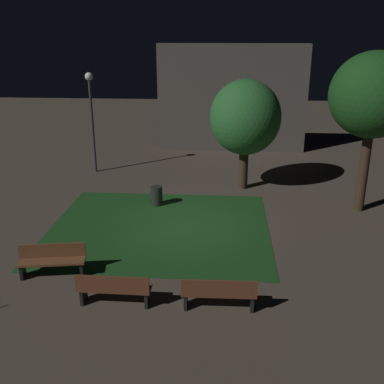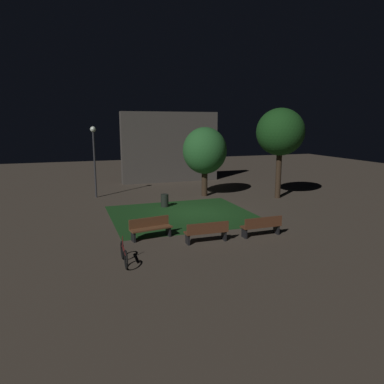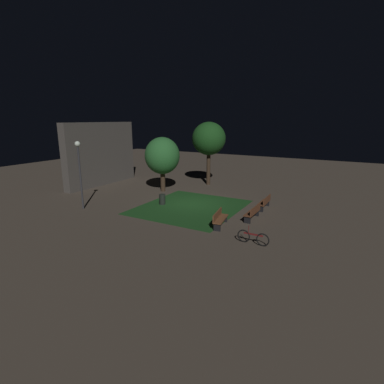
{
  "view_description": "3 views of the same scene",
  "coord_description": "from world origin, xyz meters",
  "px_view_note": "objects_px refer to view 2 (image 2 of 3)",
  "views": [
    {
      "loc": [
        1.32,
        -14.2,
        6.41
      ],
      "look_at": [
        0.24,
        0.49,
        1.1
      ],
      "focal_mm": 42.26,
      "sensor_mm": 36.0,
      "label": 1
    },
    {
      "loc": [
        -6.51,
        -17.93,
        4.83
      ],
      "look_at": [
        -0.1,
        0.36,
        1.1
      ],
      "focal_mm": 33.66,
      "sensor_mm": 36.0,
      "label": 2
    },
    {
      "loc": [
        -18.2,
        -10.0,
        6.04
      ],
      "look_at": [
        -0.38,
        -0.03,
        0.98
      ],
      "focal_mm": 27.75,
      "sensor_mm": 36.0,
      "label": 3
    }
  ],
  "objects_px": {
    "tree_left_canopy": "(280,132)",
    "bicycle": "(124,254)",
    "trash_bin": "(165,201)",
    "bench_front_right": "(262,226)",
    "tree_near_wall": "(205,151)",
    "lamp_post_near_wall": "(94,150)",
    "bench_front_left": "(207,231)",
    "bench_by_lamp": "(150,227)"
  },
  "relations": [
    {
      "from": "bench_front_right",
      "to": "lamp_post_near_wall",
      "type": "xyz_separation_m",
      "value": [
        -6.06,
        10.92,
        2.65
      ]
    },
    {
      "from": "bench_by_lamp",
      "to": "tree_near_wall",
      "type": "distance_m",
      "value": 9.79
    },
    {
      "from": "bench_front_left",
      "to": "tree_near_wall",
      "type": "relative_size",
      "value": 0.39
    },
    {
      "from": "bench_by_lamp",
      "to": "tree_left_canopy",
      "type": "height_order",
      "value": "tree_left_canopy"
    },
    {
      "from": "bench_front_left",
      "to": "tree_left_canopy",
      "type": "relative_size",
      "value": 0.31
    },
    {
      "from": "bench_front_left",
      "to": "trash_bin",
      "type": "relative_size",
      "value": 2.39
    },
    {
      "from": "bench_front_left",
      "to": "bicycle",
      "type": "distance_m",
      "value": 3.73
    },
    {
      "from": "trash_bin",
      "to": "tree_near_wall",
      "type": "bearing_deg",
      "value": 33.91
    },
    {
      "from": "bench_front_right",
      "to": "bench_by_lamp",
      "type": "bearing_deg",
      "value": 163.81
    },
    {
      "from": "bench_front_right",
      "to": "bench_by_lamp",
      "type": "distance_m",
      "value": 4.78
    },
    {
      "from": "trash_bin",
      "to": "lamp_post_near_wall",
      "type": "bearing_deg",
      "value": 130.63
    },
    {
      "from": "bench_front_left",
      "to": "bench_by_lamp",
      "type": "distance_m",
      "value": 2.44
    },
    {
      "from": "lamp_post_near_wall",
      "to": "trash_bin",
      "type": "bearing_deg",
      "value": -49.37
    },
    {
      "from": "tree_near_wall",
      "to": "tree_left_canopy",
      "type": "relative_size",
      "value": 0.79
    },
    {
      "from": "bench_front_left",
      "to": "tree_near_wall",
      "type": "height_order",
      "value": "tree_near_wall"
    },
    {
      "from": "bench_front_left",
      "to": "bench_by_lamp",
      "type": "height_order",
      "value": "same"
    },
    {
      "from": "bicycle",
      "to": "lamp_post_near_wall",
      "type": "bearing_deg",
      "value": 89.81
    },
    {
      "from": "bench_front_right",
      "to": "tree_near_wall",
      "type": "bearing_deg",
      "value": 84.49
    },
    {
      "from": "tree_near_wall",
      "to": "tree_left_canopy",
      "type": "xyz_separation_m",
      "value": [
        4.28,
        -2.21,
        1.22
      ]
    },
    {
      "from": "bench_front_left",
      "to": "lamp_post_near_wall",
      "type": "relative_size",
      "value": 0.39
    },
    {
      "from": "lamp_post_near_wall",
      "to": "tree_left_canopy",
      "type": "bearing_deg",
      "value": -19.98
    },
    {
      "from": "trash_bin",
      "to": "bench_front_right",
      "type": "bearing_deg",
      "value": -69.71
    },
    {
      "from": "bench_front_left",
      "to": "bench_front_right",
      "type": "height_order",
      "value": "same"
    },
    {
      "from": "bench_front_left",
      "to": "bench_front_right",
      "type": "bearing_deg",
      "value": 0.0
    },
    {
      "from": "bench_front_left",
      "to": "tree_left_canopy",
      "type": "height_order",
      "value": "tree_left_canopy"
    },
    {
      "from": "bench_by_lamp",
      "to": "bicycle",
      "type": "bearing_deg",
      "value": -121.25
    },
    {
      "from": "bench_by_lamp",
      "to": "lamp_post_near_wall",
      "type": "distance_m",
      "value": 10.05
    },
    {
      "from": "tree_left_canopy",
      "to": "trash_bin",
      "type": "bearing_deg",
      "value": -179.51
    },
    {
      "from": "lamp_post_near_wall",
      "to": "trash_bin",
      "type": "relative_size",
      "value": 6.11
    },
    {
      "from": "bench_front_right",
      "to": "bicycle",
      "type": "xyz_separation_m",
      "value": [
        -6.1,
        -1.15,
        -0.14
      ]
    },
    {
      "from": "tree_near_wall",
      "to": "bench_front_left",
      "type": "bearing_deg",
      "value": -110.74
    },
    {
      "from": "tree_left_canopy",
      "to": "bicycle",
      "type": "xyz_separation_m",
      "value": [
        -11.25,
        -7.99,
        -3.89
      ]
    },
    {
      "from": "tree_left_canopy",
      "to": "trash_bin",
      "type": "height_order",
      "value": "tree_left_canopy"
    },
    {
      "from": "tree_left_canopy",
      "to": "bicycle",
      "type": "height_order",
      "value": "tree_left_canopy"
    },
    {
      "from": "bench_front_left",
      "to": "tree_near_wall",
      "type": "distance_m",
      "value": 10.0
    },
    {
      "from": "bench_by_lamp",
      "to": "tree_left_canopy",
      "type": "distance_m",
      "value": 11.81
    },
    {
      "from": "bench_by_lamp",
      "to": "tree_left_canopy",
      "type": "xyz_separation_m",
      "value": [
        9.75,
        5.51,
        3.75
      ]
    },
    {
      "from": "bench_front_left",
      "to": "bench_front_right",
      "type": "relative_size",
      "value": 1.0
    },
    {
      "from": "bench_front_right",
      "to": "trash_bin",
      "type": "xyz_separation_m",
      "value": [
        -2.51,
        6.78,
        -0.1
      ]
    },
    {
      "from": "bench_front_right",
      "to": "tree_near_wall",
      "type": "xyz_separation_m",
      "value": [
        0.87,
        9.05,
        2.53
      ]
    },
    {
      "from": "bench_by_lamp",
      "to": "lamp_post_near_wall",
      "type": "xyz_separation_m",
      "value": [
        -1.47,
        9.59,
        2.65
      ]
    },
    {
      "from": "bench_front_right",
      "to": "tree_near_wall",
      "type": "relative_size",
      "value": 0.4
    }
  ]
}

